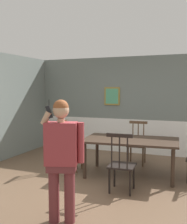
# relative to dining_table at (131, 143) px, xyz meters

# --- Properties ---
(ground_plane) EXTENTS (6.24, 6.24, 0.00)m
(ground_plane) POSITION_rel_dining_table_xyz_m (-0.40, -0.85, -0.67)
(ground_plane) COLOR brown
(room_back_partition) EXTENTS (5.67, 0.17, 2.62)m
(room_back_partition) POSITION_rel_dining_table_xyz_m (-0.40, 1.98, 0.59)
(room_back_partition) COLOR slate
(room_back_partition) RESTS_ON ground_plane
(dining_table) EXTENTS (1.94, 1.21, 0.75)m
(dining_table) POSITION_rel_dining_table_xyz_m (0.00, 0.00, 0.00)
(dining_table) COLOR #38281E
(dining_table) RESTS_ON ground_plane
(chair_near_window) EXTENTS (0.47, 0.47, 1.06)m
(chair_near_window) POSITION_rel_dining_table_xyz_m (-1.31, -0.11, -0.17)
(chair_near_window) COLOR #513823
(chair_near_window) RESTS_ON ground_plane
(chair_at_table_head) EXTENTS (0.46, 0.46, 1.03)m
(chair_at_table_head) POSITION_rel_dining_table_xyz_m (0.07, -0.92, -0.19)
(chair_at_table_head) COLOR black
(chair_at_table_head) RESTS_ON ground_plane
(chair_opposite_corner) EXTENTS (0.45, 0.45, 0.99)m
(chair_opposite_corner) POSITION_rel_dining_table_xyz_m (-0.07, 0.91, -0.20)
(chair_opposite_corner) COLOR #513823
(chair_opposite_corner) RESTS_ON ground_plane
(person_figure) EXTENTS (0.54, 0.35, 1.62)m
(person_figure) POSITION_rel_dining_table_xyz_m (-0.36, -2.21, 0.25)
(person_figure) COLOR brown
(person_figure) RESTS_ON ground_plane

